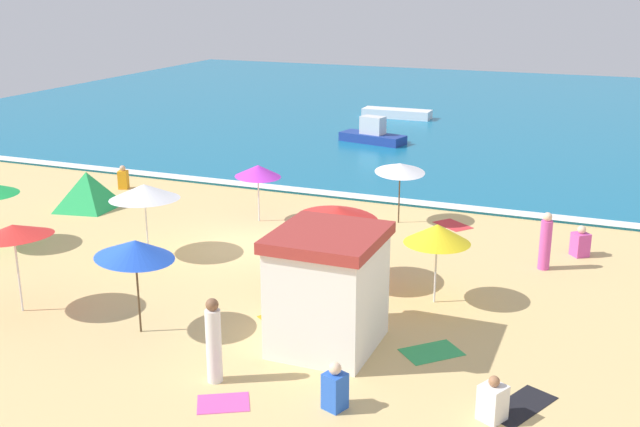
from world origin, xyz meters
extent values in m
plane|color=#D8B775|center=(0.00, 0.00, 0.00)|extent=(60.00, 60.00, 0.00)
cube|color=#146B93|center=(0.00, 28.00, 0.05)|extent=(60.00, 44.00, 0.10)
cube|color=white|center=(0.00, 6.30, 0.10)|extent=(57.00, 0.70, 0.01)
cube|color=white|center=(4.78, -5.57, 1.24)|extent=(2.17, 2.38, 2.48)
cube|color=#A5332D|center=(4.78, -5.57, 2.61)|extent=(2.34, 2.57, 0.26)
cylinder|color=#4C3823|center=(0.39, -6.57, 1.13)|extent=(0.05, 0.05, 2.25)
cone|color=blue|center=(0.39, -6.57, 2.09)|extent=(2.40, 2.38, 0.59)
cylinder|color=silver|center=(-0.87, 2.35, 0.97)|extent=(0.05, 0.05, 1.95)
cone|color=#B733C6|center=(-0.87, 2.35, 1.79)|extent=(1.95, 1.94, 0.47)
cylinder|color=#4C3823|center=(3.67, 3.99, 1.03)|extent=(0.05, 0.05, 2.05)
cone|color=white|center=(3.67, 3.99, 1.94)|extent=(2.35, 2.35, 0.47)
cylinder|color=silver|center=(3.69, -2.06, 1.09)|extent=(0.05, 0.05, 2.18)
cone|color=red|center=(3.69, -2.06, 2.04)|extent=(3.09, 3.08, 0.54)
cylinder|color=silver|center=(-2.49, -1.98, 1.09)|extent=(0.05, 0.05, 2.17)
cone|color=white|center=(-2.49, -1.98, 1.99)|extent=(2.95, 2.95, 0.53)
cylinder|color=silver|center=(-3.08, -6.69, 1.12)|extent=(0.05, 0.05, 2.24)
cone|color=red|center=(-3.08, -6.69, 2.14)|extent=(2.53, 2.52, 0.49)
cylinder|color=silver|center=(6.46, -2.25, 1.04)|extent=(0.05, 0.05, 2.08)
cone|color=yellow|center=(6.46, -2.25, 1.88)|extent=(2.22, 2.22, 0.50)
pyramid|color=green|center=(-7.30, 1.34, 0.69)|extent=(2.51, 2.55, 1.39)
cylinder|color=#D84CA5|center=(8.82, 1.29, 0.73)|extent=(0.47, 0.47, 1.46)
sphere|color=beige|center=(8.82, 1.29, 1.58)|extent=(0.26, 0.26, 0.26)
cube|color=#D84CA5|center=(9.71, 2.83, 0.36)|extent=(0.62, 0.62, 0.72)
sphere|color=beige|center=(9.71, 2.83, 0.83)|extent=(0.26, 0.26, 0.26)
cube|color=blue|center=(5.90, -8.04, 0.38)|extent=(0.51, 0.51, 0.75)
sphere|color=beige|center=(5.90, -8.04, 0.87)|extent=(0.25, 0.25, 0.25)
cube|color=white|center=(8.82, -7.30, 0.36)|extent=(0.60, 0.60, 0.71)
sphere|color=#9E6B47|center=(8.82, -7.30, 0.81)|extent=(0.22, 0.22, 0.22)
cube|color=orange|center=(-7.82, 4.19, 0.37)|extent=(0.47, 0.47, 0.73)
sphere|color=#DBA884|center=(-7.82, 4.19, 0.84)|extent=(0.23, 0.23, 0.23)
cylinder|color=white|center=(3.20, -7.98, 0.80)|extent=(0.40, 0.40, 1.61)
sphere|color=brown|center=(3.20, -7.98, 1.73)|extent=(0.27, 0.27, 0.27)
cube|color=#D84CA5|center=(3.79, -8.71, 0.01)|extent=(1.26, 1.15, 0.01)
cube|color=orange|center=(3.22, -4.40, 0.01)|extent=(1.28, 1.47, 0.01)
cube|color=green|center=(7.09, -5.03, 0.01)|extent=(1.51, 1.51, 0.01)
cube|color=red|center=(5.48, 4.39, 0.01)|extent=(1.48, 1.39, 0.01)
cube|color=black|center=(9.28, -6.61, 0.01)|extent=(1.33, 1.78, 0.01)
cube|color=white|center=(-2.18, 23.54, 0.36)|extent=(4.08, 1.19, 0.52)
cube|color=navy|center=(-1.26, 16.11, 0.32)|extent=(3.54, 1.89, 0.44)
cube|color=silver|center=(-1.26, 16.11, 0.99)|extent=(1.30, 0.95, 0.89)
camera|label=1|loc=(10.59, -20.47, 8.06)|focal=43.14mm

